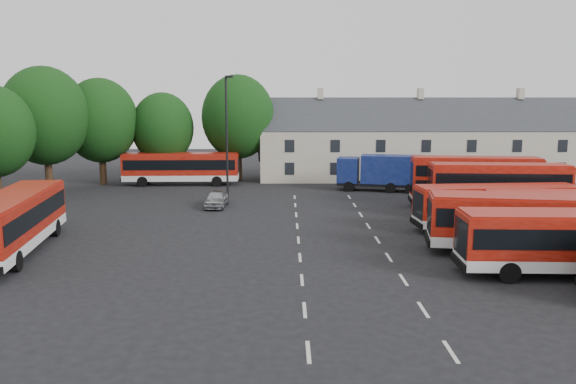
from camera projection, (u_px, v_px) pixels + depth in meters
name	position (u px, v px, depth m)	size (l,w,h in m)	color
ground	(299.00, 248.00, 33.45)	(140.00, 140.00, 0.00)	black
lane_markings	(338.00, 240.00, 35.44)	(5.15, 33.80, 0.01)	beige
treeline	(69.00, 123.00, 51.42)	(29.92, 32.59, 12.01)	black
terrace_houses	(418.00, 145.00, 62.49)	(35.70, 7.13, 10.06)	beige
bus_row_c	(540.00, 220.00, 31.60)	(12.46, 4.73, 3.44)	silver
bus_row_d	(574.00, 211.00, 35.13)	(11.16, 4.10, 3.09)	silver
bus_row_e	(497.00, 204.00, 37.59)	(11.13, 3.40, 3.10)	silver
bus_dd_south	(498.00, 187.00, 41.66)	(10.17, 3.09, 4.11)	silver
bus_dd_north	(475.00, 179.00, 45.81)	(10.41, 3.41, 4.19)	silver
bus_west	(14.00, 218.00, 32.16)	(4.43, 12.39, 3.43)	silver
bus_north	(181.00, 166.00, 58.32)	(11.90, 3.04, 3.35)	silver
box_truck	(380.00, 171.00, 54.47)	(8.32, 4.13, 3.49)	black
silver_car	(216.00, 199.00, 46.30)	(1.65, 4.09, 1.40)	#AAAEB2
lamppost	(227.00, 136.00, 47.76)	(0.74, 0.49, 10.79)	black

